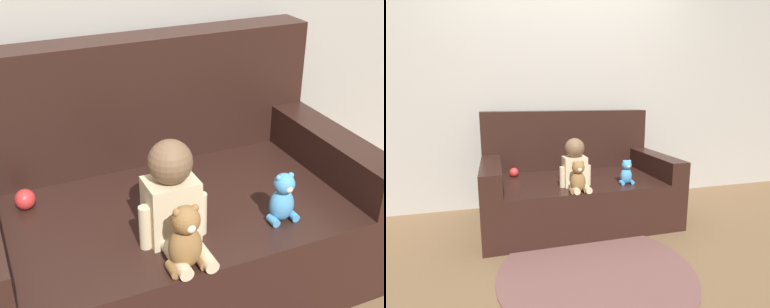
% 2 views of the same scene
% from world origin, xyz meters
% --- Properties ---
extents(ground_plane, '(12.00, 12.00, 0.00)m').
position_xyz_m(ground_plane, '(0.00, 0.00, 0.00)').
color(ground_plane, brown).
extents(couch, '(1.63, 0.96, 0.97)m').
position_xyz_m(couch, '(0.00, 0.08, 0.32)').
color(couch, black).
rests_on(couch, ground_plane).
extents(person_baby, '(0.26, 0.33, 0.39)m').
position_xyz_m(person_baby, '(-0.09, -0.25, 0.57)').
color(person_baby, beige).
rests_on(person_baby, couch).
extents(teddy_bear_brown, '(0.14, 0.11, 0.24)m').
position_xyz_m(teddy_bear_brown, '(-0.11, -0.42, 0.51)').
color(teddy_bear_brown, olive).
rests_on(teddy_bear_brown, couch).
extents(plush_toy_side, '(0.12, 0.09, 0.20)m').
position_xyz_m(plush_toy_side, '(0.33, -0.31, 0.49)').
color(plush_toy_side, '#4C9EDB').
rests_on(plush_toy_side, couch).
extents(toy_ball, '(0.08, 0.08, 0.08)m').
position_xyz_m(toy_ball, '(-0.54, 0.16, 0.44)').
color(toy_ball, red).
rests_on(toy_ball, couch).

